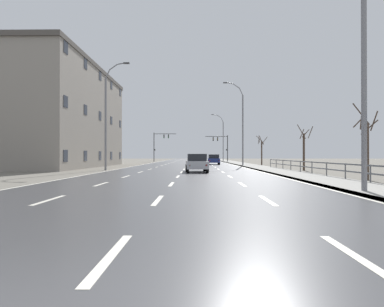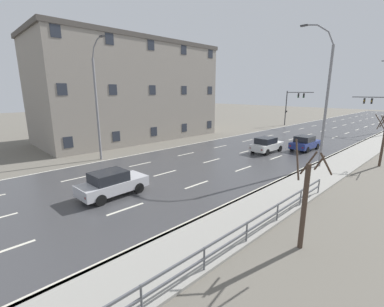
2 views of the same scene
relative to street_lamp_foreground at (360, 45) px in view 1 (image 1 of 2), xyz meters
name	(u,v)px [view 1 (image 1 of 2)]	position (x,y,z in m)	size (l,w,h in m)	color
ground_plane	(189,164)	(-7.45, 38.69, -5.70)	(160.00, 160.00, 0.12)	#666056
road_asphalt_strip	(190,162)	(-7.45, 50.69, -5.62)	(14.00, 120.00, 0.03)	#3D3D3F
sidewalk_right	(231,162)	(0.97, 50.69, -5.58)	(3.00, 120.00, 0.12)	gray
guardrail	(312,165)	(2.40, 11.19, -4.93)	(0.07, 25.48, 1.00)	#515459
street_lamp_foreground	(360,45)	(0.00, 0.00, 0.00)	(2.51, 0.24, 11.51)	slate
street_lamp_midground	(241,125)	(-0.03, 30.08, -0.06)	(2.77, 0.24, 11.45)	slate
street_lamp_distant	(222,138)	(-0.05, 60.16, -0.25)	(2.87, 0.24, 11.09)	slate
street_lamp_left_bank	(107,117)	(-14.90, 18.05, -0.47)	(2.42, 0.24, 10.55)	slate
traffic_signal_right	(222,144)	(-0.74, 53.24, -1.73)	(4.76, 0.36, 5.68)	#38383A
traffic_signal_left	(159,142)	(-14.19, 54.60, -1.30)	(4.92, 0.36, 6.34)	#38383A
car_near_right	(199,160)	(-5.85, 31.82, -4.83)	(1.86, 4.11, 1.57)	silver
car_far_right	(197,163)	(-6.18, 14.69, -4.83)	(2.03, 4.20, 1.57)	#B7B7BC
car_near_left	(214,159)	(-3.50, 35.73, -4.83)	(1.88, 4.12, 1.57)	navy
brick_building	(59,117)	(-23.40, 26.41, 0.61)	(10.53, 23.09, 12.47)	gray
bare_tree_near	(367,145)	(3.78, 6.39, -3.60)	(1.40, 1.49, 4.57)	#423328
bare_tree_mid	(304,149)	(4.07, 17.64, -3.58)	(1.30, 1.29, 4.41)	#423328
bare_tree_far	(262,150)	(3.55, 34.12, -3.46)	(1.69, 1.83, 4.50)	#423328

